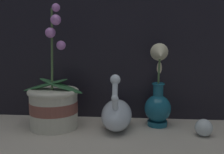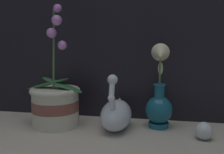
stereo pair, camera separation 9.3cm
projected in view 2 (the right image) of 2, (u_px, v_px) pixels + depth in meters
name	position (u px, v px, depth m)	size (l,w,h in m)	color
ground_plane	(114.00, 141.00, 0.83)	(2.80, 2.80, 0.00)	#BCB2A3
orchid_potted_plant	(55.00, 102.00, 0.97)	(0.23, 0.18, 0.44)	beige
swan_figurine	(116.00, 113.00, 0.93)	(0.11, 0.21, 0.21)	silver
blue_vase	(159.00, 100.00, 0.94)	(0.10, 0.12, 0.31)	#195B75
glass_sphere	(204.00, 131.00, 0.84)	(0.06, 0.06, 0.06)	silver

